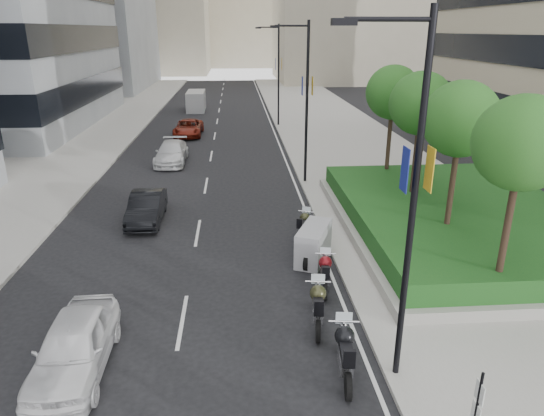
{
  "coord_description": "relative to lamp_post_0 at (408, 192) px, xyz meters",
  "views": [
    {
      "loc": [
        0.32,
        -9.08,
        8.51
      ],
      "look_at": [
        1.64,
        8.51,
        2.0
      ],
      "focal_mm": 32.0,
      "sensor_mm": 36.0,
      "label": 1
    }
  ],
  "objects": [
    {
      "name": "lane_edge",
      "position": [
        -0.44,
        29.0,
        -5.06
      ],
      "size": [
        0.12,
        100.0,
        0.01
      ],
      "primitive_type": "cube",
      "color": "silver",
      "rests_on": "ground"
    },
    {
      "name": "lamp_post_2",
      "position": [
        0.0,
        35.0,
        0.0
      ],
      "size": [
        2.34,
        0.45,
        9.0
      ],
      "color": "black",
      "rests_on": "ground"
    },
    {
      "name": "tree_0",
      "position": [
        4.36,
        3.0,
        0.36
      ],
      "size": [
        2.8,
        2.8,
        6.3
      ],
      "color": "#332319",
      "rests_on": "planter"
    },
    {
      "name": "motorcycle_5",
      "position": [
        -0.93,
        6.92,
        -4.37
      ],
      "size": [
        1.76,
        2.48,
        1.4
      ],
      "rotation": [
        0.0,
        0.0,
        1.17
      ],
      "color": "black",
      "rests_on": "ground"
    },
    {
      "name": "car_b",
      "position": [
        -8.1,
        11.58,
        -4.39
      ],
      "size": [
        1.48,
        4.14,
        1.36
      ],
      "primitive_type": "imported",
      "rotation": [
        0.0,
        0.0,
        0.01
      ],
      "color": "black",
      "rests_on": "ground"
    },
    {
      "name": "lamp_post_1",
      "position": [
        0.0,
        17.0,
        0.0
      ],
      "size": [
        2.34,
        0.45,
        9.0
      ],
      "color": "black",
      "rests_on": "ground"
    },
    {
      "name": "car_c",
      "position": [
        -8.2,
        22.29,
        -4.36
      ],
      "size": [
        2.01,
        4.86,
        1.4
      ],
      "primitive_type": "imported",
      "rotation": [
        0.0,
        0.0,
        -0.01
      ],
      "color": "silver",
      "rests_on": "ground"
    },
    {
      "name": "planter",
      "position": [
        5.86,
        9.0,
        -4.72
      ],
      "size": [
        10.0,
        14.0,
        0.4
      ],
      "primitive_type": "cube",
      "color": "#9A978F",
      "rests_on": "sidewalk_right"
    },
    {
      "name": "car_d",
      "position": [
        -7.84,
        31.26,
        -4.39
      ],
      "size": [
        2.37,
        4.91,
        1.35
      ],
      "primitive_type": "imported",
      "rotation": [
        0.0,
        0.0,
        -0.03
      ],
      "color": "maroon",
      "rests_on": "ground"
    },
    {
      "name": "motorcycle_4",
      "position": [
        -0.86,
        4.74,
        -4.48
      ],
      "size": [
        0.73,
        2.18,
        1.09
      ],
      "rotation": [
        0.0,
        0.0,
        1.41
      ],
      "color": "black",
      "rests_on": "ground"
    },
    {
      "name": "motorcycle_6",
      "position": [
        -1.02,
        9.14,
        -4.51
      ],
      "size": [
        0.96,
        1.99,
        1.04
      ],
      "rotation": [
        0.0,
        0.0,
        1.19
      ],
      "color": "black",
      "rests_on": "ground"
    },
    {
      "name": "sidewalk_right",
      "position": [
        4.86,
        29.0,
        -4.99
      ],
      "size": [
        10.0,
        100.0,
        0.15
      ],
      "primitive_type": "cube",
      "color": "#9E9B93",
      "rests_on": "ground"
    },
    {
      "name": "tree_1",
      "position": [
        4.36,
        7.0,
        0.36
      ],
      "size": [
        2.8,
        2.8,
        6.3
      ],
      "color": "#332319",
      "rests_on": "planter"
    },
    {
      "name": "tree_3",
      "position": [
        4.36,
        15.0,
        0.36
      ],
      "size": [
        2.8,
        2.8,
        6.3
      ],
      "color": "#332319",
      "rests_on": "planter"
    },
    {
      "name": "motorcycle_2",
      "position": [
        -1.15,
        0.24,
        -4.41
      ],
      "size": [
        0.82,
        2.47,
        1.23
      ],
      "rotation": [
        0.0,
        0.0,
        1.45
      ],
      "color": "black",
      "rests_on": "ground"
    },
    {
      "name": "lamp_post_0",
      "position": [
        0.0,
        0.0,
        0.0
      ],
      "size": [
        2.34,
        0.45,
        9.0
      ],
      "color": "black",
      "rests_on": "ground"
    },
    {
      "name": "sidewalk_left",
      "position": [
        -16.14,
        29.0,
        -4.99
      ],
      "size": [
        8.0,
        100.0,
        0.15
      ],
      "primitive_type": "cube",
      "color": "#9E9B93",
      "rests_on": "ground"
    },
    {
      "name": "tree_2",
      "position": [
        4.36,
        11.0,
        0.36
      ],
      "size": [
        2.8,
        2.8,
        6.3
      ],
      "color": "#332319",
      "rests_on": "planter"
    },
    {
      "name": "motorcycle_3",
      "position": [
        -1.48,
        2.55,
        -4.43
      ],
      "size": [
        0.79,
        2.37,
        1.18
      ],
      "rotation": [
        0.0,
        0.0,
        1.43
      ],
      "color": "black",
      "rests_on": "ground"
    },
    {
      "name": "delivery_van",
      "position": [
        -8.16,
        44.83,
        -4.09
      ],
      "size": [
        1.95,
        5.01,
        2.1
      ],
      "rotation": [
        0.0,
        0.0,
        0.01
      ],
      "color": "#ABABAD",
      "rests_on": "ground"
    },
    {
      "name": "ground",
      "position": [
        -4.14,
        -1.0,
        -5.07
      ],
      "size": [
        160.0,
        160.0,
        0.0
      ],
      "primitive_type": "plane",
      "color": "black",
      "rests_on": "ground"
    },
    {
      "name": "hedge",
      "position": [
        5.86,
        9.0,
        -4.12
      ],
      "size": [
        9.4,
        13.4,
        0.8
      ],
      "primitive_type": "cube",
      "color": "#13441A",
      "rests_on": "planter"
    },
    {
      "name": "lane_centre",
      "position": [
        -5.64,
        29.0,
        -5.06
      ],
      "size": [
        0.12,
        100.0,
        0.01
      ],
      "primitive_type": "cube",
      "color": "silver",
      "rests_on": "ground"
    },
    {
      "name": "car_a",
      "position": [
        -8.19,
        0.91,
        -4.33
      ],
      "size": [
        1.8,
        4.33,
        1.47
      ],
      "primitive_type": "imported",
      "rotation": [
        0.0,
        0.0,
        0.02
      ],
      "color": "white",
      "rests_on": "ground"
    }
  ]
}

